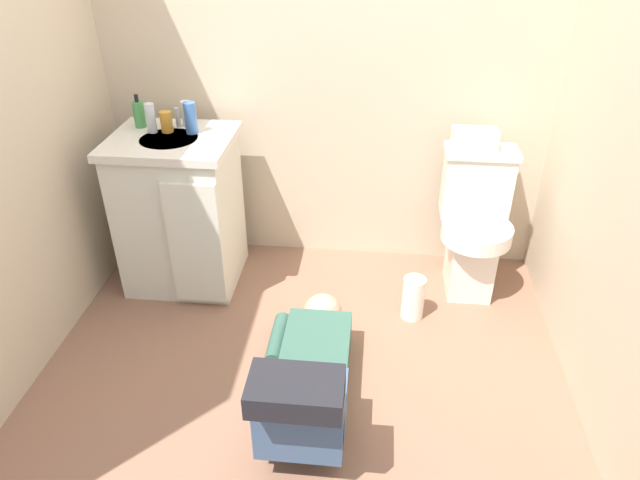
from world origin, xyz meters
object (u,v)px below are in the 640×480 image
at_px(soap_dispenser, 139,114).
at_px(paper_towel_roll, 413,298).
at_px(toilet, 474,225).
at_px(bottle_amber, 166,122).
at_px(vanity_cabinet, 181,210).
at_px(tissue_box, 475,139).
at_px(faucet, 178,117).
at_px(person_plumber, 309,377).
at_px(bottle_blue, 191,118).
at_px(bottle_clear, 151,118).
at_px(bottle_white, 186,114).

bearing_deg(soap_dispenser, paper_towel_roll, -13.94).
bearing_deg(toilet, bottle_amber, -179.20).
distance_m(vanity_cabinet, tissue_box, 1.53).
height_order(soap_dispenser, bottle_amber, soap_dispenser).
bearing_deg(tissue_box, bottle_amber, -175.75).
xyz_separation_m(toilet, vanity_cabinet, (-1.52, -0.09, 0.05)).
height_order(faucet, tissue_box, faucet).
xyz_separation_m(vanity_cabinet, faucet, (-0.00, 0.15, 0.45)).
bearing_deg(person_plumber, bottle_amber, 130.48).
relative_size(person_plumber, bottle_blue, 6.93).
relative_size(faucet, person_plumber, 0.09).
xyz_separation_m(bottle_amber, paper_towel_roll, (1.26, -0.30, -0.76)).
xyz_separation_m(toilet, soap_dispenser, (-1.71, 0.03, 0.52)).
height_order(vanity_cabinet, person_plumber, vanity_cabinet).
bearing_deg(faucet, vanity_cabinet, -88.69).
xyz_separation_m(vanity_cabinet, soap_dispenser, (-0.19, 0.13, 0.47)).
bearing_deg(bottle_blue, bottle_clear, -177.10).
distance_m(toilet, paper_towel_roll, 0.51).
distance_m(toilet, bottle_clear, 1.71).
relative_size(toilet, bottle_amber, 7.32).
xyz_separation_m(vanity_cabinet, bottle_blue, (0.09, 0.07, 0.48)).
distance_m(toilet, vanity_cabinet, 1.52).
xyz_separation_m(bottle_white, paper_towel_roll, (1.18, -0.39, -0.77)).
distance_m(bottle_clear, bottle_blue, 0.20).
height_order(toilet, bottle_blue, bottle_blue).
bearing_deg(bottle_blue, paper_towel_roll, -14.64).
bearing_deg(faucet, toilet, -1.92).
height_order(tissue_box, paper_towel_roll, tissue_box).
relative_size(tissue_box, bottle_white, 1.72).
bearing_deg(bottle_clear, toilet, 1.21).
distance_m(faucet, tissue_box, 1.48).
xyz_separation_m(faucet, bottle_white, (0.04, 0.02, 0.01)).
bearing_deg(faucet, bottle_clear, -140.85).
bearing_deg(person_plumber, paper_towel_roll, 55.79).
bearing_deg(vanity_cabinet, bottle_white, 76.86).
bearing_deg(bottle_blue, tissue_box, 4.74).
height_order(vanity_cabinet, paper_towel_roll, vanity_cabinet).
bearing_deg(toilet, soap_dispenser, 178.96).
relative_size(soap_dispenser, bottle_white, 1.30).
bearing_deg(bottle_clear, bottle_white, 35.14).
bearing_deg(bottle_amber, vanity_cabinet, -63.46).
bearing_deg(faucet, person_plumber, -52.76).
bearing_deg(bottle_white, bottle_blue, -61.27).
height_order(bottle_clear, bottle_blue, bottle_blue).
bearing_deg(vanity_cabinet, tissue_box, 7.17).
relative_size(bottle_clear, bottle_amber, 1.41).
bearing_deg(toilet, faucet, 178.08).
bearing_deg(bottle_clear, bottle_amber, 10.00).
distance_m(vanity_cabinet, soap_dispenser, 0.52).
bearing_deg(vanity_cabinet, bottle_blue, 38.34).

